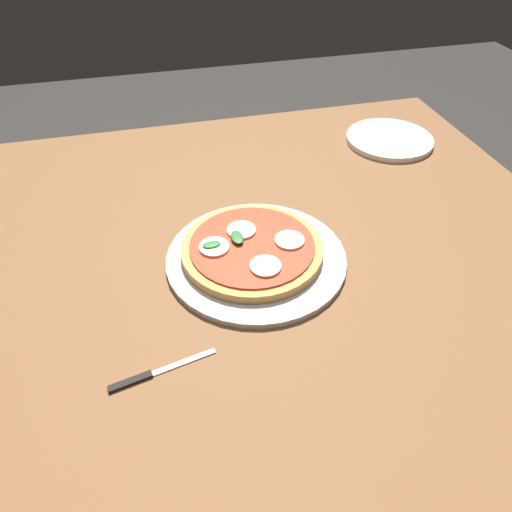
{
  "coord_description": "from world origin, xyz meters",
  "views": [
    {
      "loc": [
        -0.05,
        -0.64,
        1.31
      ],
      "look_at": [
        0.12,
        0.0,
        0.73
      ],
      "focal_mm": 33.35,
      "sensor_mm": 36.0,
      "label": 1
    }
  ],
  "objects": [
    {
      "name": "dining_table",
      "position": [
        0.0,
        0.0,
        0.65
      ],
      "size": [
        1.55,
        1.2,
        0.72
      ],
      "color": "brown",
      "rests_on": "ground_plane"
    },
    {
      "name": "serving_tray",
      "position": [
        0.12,
        0.0,
        0.73
      ],
      "size": [
        0.33,
        0.33,
        0.01
      ],
      "primitive_type": "cylinder",
      "color": "#B2B2B7",
      "rests_on": "dining_table"
    },
    {
      "name": "plate_white",
      "position": [
        0.56,
        0.36,
        0.73
      ],
      "size": [
        0.22,
        0.22,
        0.01
      ],
      "primitive_type": "cylinder",
      "color": "white",
      "rests_on": "dining_table"
    },
    {
      "name": "ground_plane",
      "position": [
        0.0,
        0.0,
        0.0
      ],
      "size": [
        6.0,
        6.0,
        0.0
      ],
      "primitive_type": "plane",
      "color": "#2D2B28"
    },
    {
      "name": "pizza",
      "position": [
        0.11,
        0.01,
        0.74
      ],
      "size": [
        0.26,
        0.26,
        0.03
      ],
      "color": "tan",
      "rests_on": "serving_tray"
    },
    {
      "name": "knife",
      "position": [
        -0.1,
        -0.21,
        0.72
      ],
      "size": [
        0.16,
        0.04,
        0.01
      ],
      "color": "black",
      "rests_on": "dining_table"
    }
  ]
}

